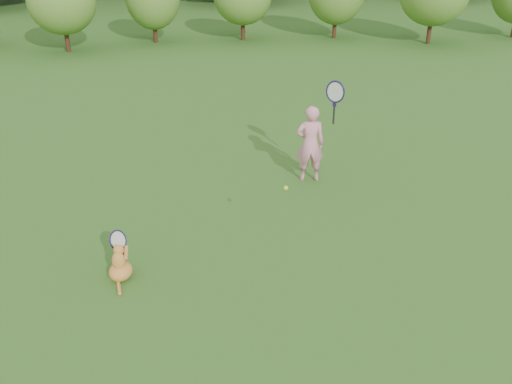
{
  "coord_description": "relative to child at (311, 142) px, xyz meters",
  "views": [
    {
      "loc": [
        -0.66,
        -6.02,
        4.19
      ],
      "look_at": [
        0.2,
        0.8,
        0.7
      ],
      "focal_mm": 40.0,
      "sensor_mm": 36.0,
      "label": 1
    }
  ],
  "objects": [
    {
      "name": "ground",
      "position": [
        -1.33,
        -2.52,
        -0.68
      ],
      "size": [
        100.0,
        100.0,
        0.0
      ],
      "primitive_type": "plane",
      "color": "#2D5217",
      "rests_on": "ground"
    },
    {
      "name": "shrub_row",
      "position": [
        -1.33,
        10.48,
        0.72
      ],
      "size": [
        28.0,
        3.0,
        2.8
      ],
      "primitive_type": null,
      "color": "#4A7B26",
      "rests_on": "ground"
    },
    {
      "name": "child",
      "position": [
        0.0,
        0.0,
        0.0
      ],
      "size": [
        0.71,
        0.43,
        1.95
      ],
      "rotation": [
        0.0,
        0.0,
        3.06
      ],
      "color": "pink",
      "rests_on": "ground"
    },
    {
      "name": "cat",
      "position": [
        -2.93,
        -2.49,
        -0.43
      ],
      "size": [
        0.44,
        0.74,
        0.65
      ],
      "rotation": [
        0.0,
        0.0,
        -0.27
      ],
      "color": "orange",
      "rests_on": "ground"
    },
    {
      "name": "tennis_ball",
      "position": [
        -0.82,
        -2.29,
        0.34
      ],
      "size": [
        0.06,
        0.06,
        0.06
      ],
      "color": "#C3CA17",
      "rests_on": "ground"
    }
  ]
}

